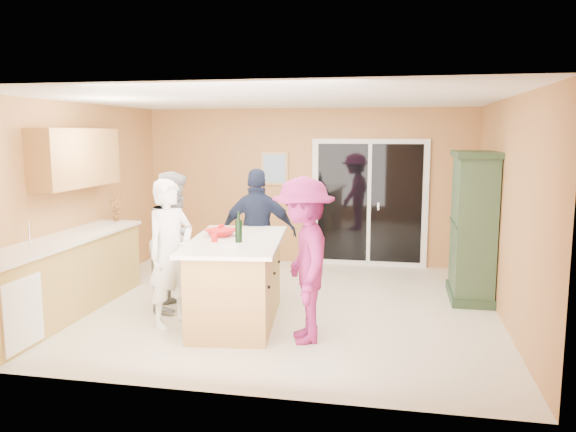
% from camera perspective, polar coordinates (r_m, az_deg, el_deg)
% --- Properties ---
extents(floor, '(5.50, 5.50, 0.00)m').
position_cam_1_polar(floor, '(7.29, -1.32, -9.06)').
color(floor, beige).
rests_on(floor, ground).
extents(ceiling, '(5.50, 5.00, 0.10)m').
position_cam_1_polar(ceiling, '(6.97, -1.40, 11.79)').
color(ceiling, white).
rests_on(ceiling, wall_back).
extents(wall_back, '(5.50, 0.10, 2.60)m').
position_cam_1_polar(wall_back, '(9.45, 1.91, 3.00)').
color(wall_back, tan).
rests_on(wall_back, ground).
extents(wall_front, '(5.50, 0.10, 2.60)m').
position_cam_1_polar(wall_front, '(4.63, -8.05, -2.71)').
color(wall_front, tan).
rests_on(wall_front, ground).
extents(wall_left, '(0.10, 5.00, 2.60)m').
position_cam_1_polar(wall_left, '(8.06, -20.82, 1.53)').
color(wall_left, tan).
rests_on(wall_left, ground).
extents(wall_right, '(0.10, 5.00, 2.60)m').
position_cam_1_polar(wall_right, '(6.96, 21.33, 0.50)').
color(wall_right, tan).
rests_on(wall_right, ground).
extents(left_cabinet_run, '(0.65, 3.05, 1.24)m').
position_cam_1_polar(left_cabinet_run, '(7.18, -22.84, -6.17)').
color(left_cabinet_run, '#B29145').
rests_on(left_cabinet_run, floor).
extents(upper_cabinets, '(0.35, 1.60, 0.75)m').
position_cam_1_polar(upper_cabinets, '(7.76, -20.72, 5.55)').
color(upper_cabinets, '#B29145').
rests_on(upper_cabinets, wall_left).
extents(sliding_door, '(1.90, 0.07, 2.10)m').
position_cam_1_polar(sliding_door, '(9.34, 8.25, 1.31)').
color(sliding_door, silver).
rests_on(sliding_door, floor).
extents(framed_picture, '(0.46, 0.04, 0.56)m').
position_cam_1_polar(framed_picture, '(9.51, -1.38, 4.85)').
color(framed_picture, tan).
rests_on(framed_picture, wall_back).
extents(kitchen_island, '(1.23, 1.98, 0.99)m').
position_cam_1_polar(kitchen_island, '(6.58, -5.23, -6.82)').
color(kitchen_island, '#B29145').
rests_on(kitchen_island, floor).
extents(green_hutch, '(0.56, 1.07, 1.96)m').
position_cam_1_polar(green_hutch, '(7.77, 18.26, -1.17)').
color(green_hutch, '#243A24').
rests_on(green_hutch, floor).
extents(woman_white, '(0.65, 0.73, 1.68)m').
position_cam_1_polar(woman_white, '(6.49, -11.84, -3.74)').
color(woman_white, white).
rests_on(woman_white, floor).
extents(woman_grey, '(0.74, 0.90, 1.72)m').
position_cam_1_polar(woman_grey, '(7.19, -11.41, -2.41)').
color(woman_grey, gray).
rests_on(woman_grey, floor).
extents(woman_navy, '(1.07, 0.59, 1.73)m').
position_cam_1_polar(woman_navy, '(7.50, -3.03, -1.77)').
color(woman_navy, '#1B253D').
rests_on(woman_navy, floor).
extents(woman_magenta, '(0.94, 1.27, 1.75)m').
position_cam_1_polar(woman_magenta, '(5.89, 1.58, -4.49)').
color(woman_magenta, '#821C5F').
rests_on(woman_magenta, floor).
extents(serving_bowl, '(0.43, 0.43, 0.08)m').
position_cam_1_polar(serving_bowl, '(6.67, -6.82, -1.67)').
color(serving_bowl, red).
rests_on(serving_bowl, kitchen_island).
extents(tulip_vase, '(0.20, 0.16, 0.33)m').
position_cam_1_polar(tulip_vase, '(8.39, -17.13, 0.62)').
color(tulip_vase, '#B11511').
rests_on(tulip_vase, left_cabinet_run).
extents(tumbler_near, '(0.07, 0.07, 0.10)m').
position_cam_1_polar(tumbler_near, '(6.32, -7.49, -2.16)').
color(tumbler_near, red).
rests_on(tumbler_near, kitchen_island).
extents(tumbler_far, '(0.10, 0.10, 0.11)m').
position_cam_1_polar(tumbler_far, '(6.86, -6.78, -1.30)').
color(tumbler_far, red).
rests_on(tumbler_far, kitchen_island).
extents(wine_bottle, '(0.08, 0.08, 0.34)m').
position_cam_1_polar(wine_bottle, '(6.25, -5.04, -1.46)').
color(wine_bottle, black).
rests_on(wine_bottle, kitchen_island).
extents(white_plate, '(0.23, 0.23, 0.01)m').
position_cam_1_polar(white_plate, '(6.11, -5.90, -2.92)').
color(white_plate, white).
rests_on(white_plate, kitchen_island).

